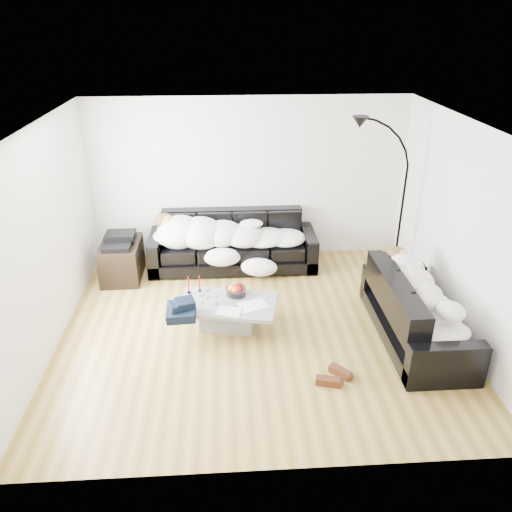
{
  "coord_description": "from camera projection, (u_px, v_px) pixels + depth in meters",
  "views": [
    {
      "loc": [
        -0.36,
        -5.42,
        3.71
      ],
      "look_at": [
        0.0,
        0.3,
        0.9
      ],
      "focal_mm": 35.0,
      "sensor_mm": 36.0,
      "label": 1
    }
  ],
  "objects": [
    {
      "name": "newspaper_a",
      "position": [
        253.0,
        305.0,
        6.31
      ],
      "size": [
        0.42,
        0.37,
        0.01
      ],
      "primitive_type": "cube",
      "rotation": [
        0.0,
        0.0,
        0.37
      ],
      "color": "silver",
      "rests_on": "coffee_table"
    },
    {
      "name": "wall_left",
      "position": [
        43.0,
        242.0,
        5.79
      ],
      "size": [
        0.02,
        4.5,
        2.6
      ],
      "primitive_type": "cube",
      "color": "silver",
      "rests_on": "ground"
    },
    {
      "name": "stereo",
      "position": [
        119.0,
        239.0,
        7.48
      ],
      "size": [
        0.44,
        0.34,
        0.13
      ],
      "primitive_type": "cube",
      "rotation": [
        0.0,
        0.0,
        0.01
      ],
      "color": "black",
      "rests_on": "av_cabinet"
    },
    {
      "name": "av_cabinet",
      "position": [
        122.0,
        260.0,
        7.64
      ],
      "size": [
        0.58,
        0.84,
        0.57
      ],
      "primitive_type": "cube",
      "rotation": [
        0.0,
        0.0,
        0.01
      ],
      "color": "black",
      "rests_on": "ground"
    },
    {
      "name": "sofa_right",
      "position": [
        417.0,
        309.0,
        6.16
      ],
      "size": [
        0.87,
        2.03,
        0.82
      ],
      "primitive_type": "cube",
      "rotation": [
        0.0,
        0.0,
        1.57
      ],
      "color": "black",
      "rests_on": "ground"
    },
    {
      "name": "wall_right",
      "position": [
        462.0,
        232.0,
        6.08
      ],
      "size": [
        0.02,
        4.5,
        2.6
      ],
      "primitive_type": "cube",
      "color": "silver",
      "rests_on": "ground"
    },
    {
      "name": "shoes",
      "position": [
        334.0,
        376.0,
        5.56
      ],
      "size": [
        0.55,
        0.49,
        0.1
      ],
      "primitive_type": null,
      "rotation": [
        0.0,
        0.0,
        -0.44
      ],
      "color": "#472311",
      "rests_on": "ground"
    },
    {
      "name": "wine_glass_a",
      "position": [
        208.0,
        293.0,
        6.45
      ],
      "size": [
        0.09,
        0.09,
        0.17
      ],
      "primitive_type": "cylinder",
      "rotation": [
        0.0,
        0.0,
        -0.25
      ],
      "color": "white",
      "rests_on": "coffee_table"
    },
    {
      "name": "wall_back",
      "position": [
        248.0,
        180.0,
        7.95
      ],
      "size": [
        5.0,
        0.02,
        2.6
      ],
      "primitive_type": "cube",
      "color": "silver",
      "rests_on": "ground"
    },
    {
      "name": "coffee_table",
      "position": [
        228.0,
        314.0,
        6.47
      ],
      "size": [
        1.35,
        0.94,
        0.36
      ],
      "primitive_type": "cube",
      "rotation": [
        0.0,
        0.0,
        -0.18
      ],
      "color": "#939699",
      "rests_on": "ground"
    },
    {
      "name": "navy_jacket",
      "position": [
        183.0,
        304.0,
        6.03
      ],
      "size": [
        0.46,
        0.42,
        0.19
      ],
      "primitive_type": null,
      "rotation": [
        0.0,
        0.0,
        0.33
      ],
      "color": "black",
      "rests_on": "coffee_table"
    },
    {
      "name": "sleeper_back",
      "position": [
        233.0,
        231.0,
        7.78
      ],
      "size": [
        2.22,
        0.77,
        0.44
      ],
      "primitive_type": null,
      "color": "white",
      "rests_on": "sofa_back"
    },
    {
      "name": "fruit_bowl",
      "position": [
        236.0,
        289.0,
        6.53
      ],
      "size": [
        0.33,
        0.33,
        0.16
      ],
      "primitive_type": "cylinder",
      "rotation": [
        0.0,
        0.0,
        -0.32
      ],
      "color": "white",
      "rests_on": "coffee_table"
    },
    {
      "name": "sleeper_right",
      "position": [
        420.0,
        293.0,
        6.06
      ],
      "size": [
        0.73,
        1.74,
        0.43
      ],
      "primitive_type": null,
      "rotation": [
        0.0,
        0.0,
        1.57
      ],
      "color": "white",
      "rests_on": "sofa_right"
    },
    {
      "name": "ground",
      "position": [
        257.0,
        328.0,
        6.51
      ],
      "size": [
        5.0,
        5.0,
        0.0
      ],
      "primitive_type": "plane",
      "color": "olive",
      "rests_on": "ground"
    },
    {
      "name": "teal_cushion",
      "position": [
        399.0,
        264.0,
        6.58
      ],
      "size": [
        0.42,
        0.38,
        0.2
      ],
      "primitive_type": "ellipsoid",
      "rotation": [
        0.0,
        0.0,
        0.24
      ],
      "color": "#0A3D49",
      "rests_on": "sofa_right"
    },
    {
      "name": "candle_left",
      "position": [
        189.0,
        285.0,
        6.54
      ],
      "size": [
        0.05,
        0.05,
        0.25
      ],
      "primitive_type": "cylinder",
      "rotation": [
        0.0,
        0.0,
        -0.19
      ],
      "color": "maroon",
      "rests_on": "coffee_table"
    },
    {
      "name": "wine_glass_c",
      "position": [
        217.0,
        298.0,
        6.32
      ],
      "size": [
        0.09,
        0.09,
        0.17
      ],
      "primitive_type": "cylinder",
      "rotation": [
        0.0,
        0.0,
        -0.28
      ],
      "color": "white",
      "rests_on": "coffee_table"
    },
    {
      "name": "newspaper_b",
      "position": [
        229.0,
        311.0,
        6.19
      ],
      "size": [
        0.36,
        0.3,
        0.01
      ],
      "primitive_type": "cube",
      "rotation": [
        0.0,
        0.0,
        -0.29
      ],
      "color": "silver",
      "rests_on": "coffee_table"
    },
    {
      "name": "wine_glass_b",
      "position": [
        202.0,
        297.0,
        6.32
      ],
      "size": [
        0.08,
        0.08,
        0.18
      ],
      "primitive_type": "cylinder",
      "rotation": [
        0.0,
        0.0,
        -0.06
      ],
      "color": "white",
      "rests_on": "coffee_table"
    },
    {
      "name": "ceiling",
      "position": [
        258.0,
        127.0,
        5.36
      ],
      "size": [
        5.0,
        5.0,
        0.0
      ],
      "primitive_type": "plane",
      "color": "white",
      "rests_on": "ground"
    },
    {
      "name": "candle_right",
      "position": [
        200.0,
        284.0,
        6.59
      ],
      "size": [
        0.05,
        0.05,
        0.23
      ],
      "primitive_type": "cylinder",
      "rotation": [
        0.0,
        0.0,
        0.25
      ],
      "color": "maroon",
      "rests_on": "coffee_table"
    },
    {
      "name": "sofa_back",
      "position": [
        233.0,
        242.0,
        7.91
      ],
      "size": [
        2.62,
        0.91,
        0.86
      ],
      "primitive_type": "cube",
      "color": "black",
      "rests_on": "ground"
    },
    {
      "name": "floor_lamp",
      "position": [
        402.0,
        211.0,
        7.33
      ],
      "size": [
        0.84,
        0.5,
        2.16
      ],
      "primitive_type": null,
      "rotation": [
        0.0,
        0.0,
        0.25
      ],
      "color": "black",
      "rests_on": "ground"
    }
  ]
}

